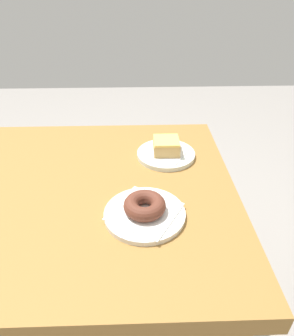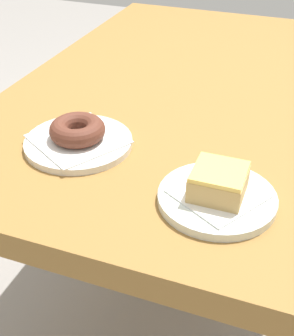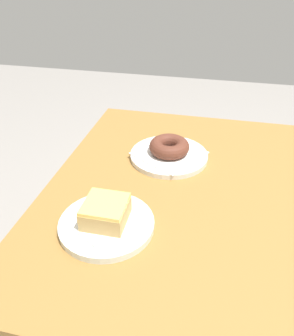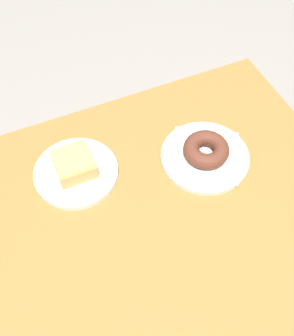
{
  "view_description": "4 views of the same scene",
  "coord_description": "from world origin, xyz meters",
  "px_view_note": "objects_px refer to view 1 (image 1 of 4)",
  "views": [
    {
      "loc": [
        -0.34,
        0.71,
        1.25
      ],
      "look_at": [
        -0.37,
        -0.02,
        0.77
      ],
      "focal_mm": 32.83,
      "sensor_mm": 36.0,
      "label": 1
    },
    {
      "loc": [
        -1.03,
        -0.27,
        1.19
      ],
      "look_at": [
        -0.41,
        -0.04,
        0.75
      ],
      "focal_mm": 50.35,
      "sensor_mm": 36.0,
      "label": 2
    },
    {
      "loc": [
        -0.25,
        -0.62,
        1.19
      ],
      "look_at": [
        -0.39,
        -0.0,
        0.77
      ],
      "focal_mm": 35.32,
      "sensor_mm": 36.0,
      "label": 3
    },
    {
      "loc": [
        0.13,
        -0.23,
        1.52
      ],
      "look_at": [
        -0.36,
        -0.02,
        0.77
      ],
      "focal_mm": 45.04,
      "sensor_mm": 36.0,
      "label": 4
    }
  ],
  "objects_px": {
    "donut_glazed_square": "(166,146)",
    "donut_chocolate_ring": "(145,205)",
    "plate_glazed_square": "(166,154)",
    "plate_chocolate_ring": "(145,214)"
  },
  "relations": [
    {
      "from": "donut_glazed_square",
      "to": "donut_chocolate_ring",
      "type": "bearing_deg",
      "value": 74.9
    },
    {
      "from": "plate_glazed_square",
      "to": "donut_glazed_square",
      "type": "bearing_deg",
      "value": 0.0
    },
    {
      "from": "donut_chocolate_ring",
      "to": "plate_glazed_square",
      "type": "bearing_deg",
      "value": -105.1
    },
    {
      "from": "plate_glazed_square",
      "to": "donut_chocolate_ring",
      "type": "bearing_deg",
      "value": 74.9
    },
    {
      "from": "donut_chocolate_ring",
      "to": "plate_glazed_square",
      "type": "distance_m",
      "value": 0.3
    },
    {
      "from": "plate_chocolate_ring",
      "to": "donut_glazed_square",
      "type": "height_order",
      "value": "donut_glazed_square"
    },
    {
      "from": "plate_glazed_square",
      "to": "plate_chocolate_ring",
      "type": "bearing_deg",
      "value": 74.9
    },
    {
      "from": "plate_chocolate_ring",
      "to": "donut_chocolate_ring",
      "type": "bearing_deg",
      "value": 0.0
    },
    {
      "from": "plate_chocolate_ring",
      "to": "plate_glazed_square",
      "type": "bearing_deg",
      "value": -105.1
    },
    {
      "from": "plate_chocolate_ring",
      "to": "plate_glazed_square",
      "type": "distance_m",
      "value": 0.3
    }
  ]
}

